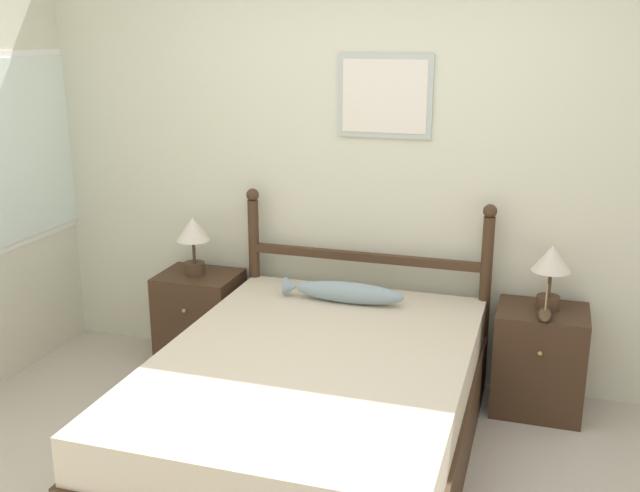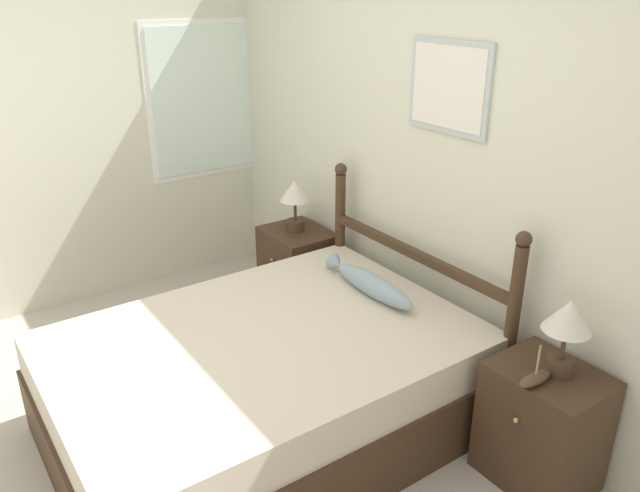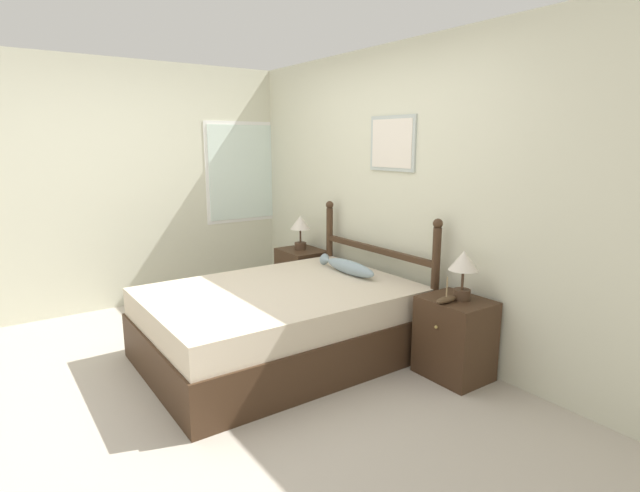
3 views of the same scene
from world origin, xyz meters
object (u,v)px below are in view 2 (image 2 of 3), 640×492
object	(u,v)px
bed	(265,384)
nightstand_right	(542,426)
table_lamp_right	(567,324)
model_boat	(535,378)
table_lamp_left	(295,196)
fish_pillow	(370,284)
nightstand_left	(298,270)

from	to	relation	value
bed	nightstand_right	bearing A→B (deg)	40.28
table_lamp_right	model_boat	size ratio (longest dim) A/B	1.83
nightstand_right	table_lamp_right	bearing A→B (deg)	51.63
table_lamp_left	model_boat	world-z (taller)	table_lamp_left
nightstand_right	model_boat	bearing A→B (deg)	-86.53
fish_pillow	nightstand_left	bearing A→B (deg)	171.16
nightstand_left	model_boat	bearing A→B (deg)	-3.48
bed	table_lamp_left	world-z (taller)	table_lamp_left
model_boat	bed	bearing A→B (deg)	-144.25
table_lamp_left	table_lamp_right	size ratio (longest dim) A/B	1.00
nightstand_left	table_lamp_right	distance (m)	2.18
model_boat	table_lamp_right	bearing A→B (deg)	85.61
table_lamp_right	fish_pillow	size ratio (longest dim) A/B	0.52
nightstand_left	table_lamp_right	bearing A→B (deg)	0.67
bed	table_lamp_left	xyz separation A→B (m)	(-1.07, 0.89, 0.57)
nightstand_right	table_lamp_right	xyz separation A→B (m)	(0.02, 0.02, 0.55)
bed	model_boat	distance (m)	1.34
bed	table_lamp_right	xyz separation A→B (m)	(1.06, 0.91, 0.57)
bed	nightstand_left	size ratio (longest dim) A/B	3.48
fish_pillow	table_lamp_right	bearing A→B (deg)	9.14
nightstand_right	table_lamp_left	world-z (taller)	table_lamp_left
nightstand_left	nightstand_right	world-z (taller)	same
nightstand_right	fish_pillow	world-z (taller)	fish_pillow
nightstand_left	table_lamp_left	distance (m)	0.55
table_lamp_left	fish_pillow	xyz separation A→B (m)	(1.02, -0.16, -0.21)
table_lamp_right	fish_pillow	bearing A→B (deg)	-170.86
bed	table_lamp_right	distance (m)	1.51
table_lamp_left	fish_pillow	world-z (taller)	table_lamp_left
table_lamp_left	model_boat	bearing A→B (deg)	-3.46
bed	nightstand_right	xyz separation A→B (m)	(1.04, 0.89, 0.01)
table_lamp_left	nightstand_left	bearing A→B (deg)	-1.79
nightstand_right	table_lamp_left	xyz separation A→B (m)	(-2.11, 0.00, 0.55)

